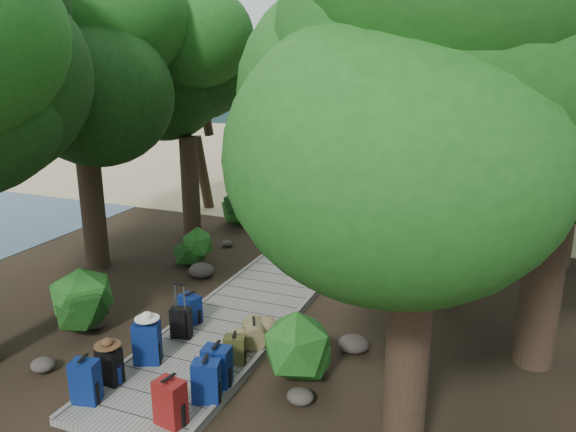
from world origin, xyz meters
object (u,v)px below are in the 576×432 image
at_px(backpack_left_a, 85,379).
at_px(backpack_right_d, 235,348).
at_px(backpack_left_c, 147,340).
at_px(lone_suitcase_on_sand, 378,194).
at_px(backpack_left_b, 109,364).
at_px(backpack_right_a, 170,400).
at_px(suitcase_on_boardwalk, 181,323).
at_px(duffel_right_khaki, 254,332).
at_px(sun_lounger, 465,192).
at_px(backpack_right_b, 206,379).
at_px(backpack_right_c, 217,365).
at_px(kayak, 296,184).
at_px(backpack_left_d, 190,307).

height_order(backpack_left_a, backpack_right_d, backpack_left_a).
height_order(backpack_left_c, lone_suitcase_on_sand, backpack_left_c).
bearing_deg(backpack_left_b, backpack_right_a, -15.20).
height_order(backpack_left_c, suitcase_on_boardwalk, backpack_left_c).
xyz_separation_m(duffel_right_khaki, suitcase_on_boardwalk, (-1.28, -0.28, 0.08)).
bearing_deg(duffel_right_khaki, backpack_right_d, -118.73).
height_order(duffel_right_khaki, sun_lounger, sun_lounger).
relative_size(backpack_left_a, backpack_right_b, 1.02).
bearing_deg(backpack_right_d, backpack_right_c, -103.31).
xyz_separation_m(suitcase_on_boardwalk, lone_suitcase_on_sand, (1.02, 10.62, -0.02)).
bearing_deg(kayak, backpack_right_a, -80.76).
distance_m(backpack_left_d, suitcase_on_boardwalk, 0.58).
xyz_separation_m(backpack_left_b, backpack_right_c, (1.54, 0.53, 0.03)).
height_order(backpack_left_b, backpack_left_c, backpack_left_c).
distance_m(backpack_left_a, suitcase_on_boardwalk, 2.16).
distance_m(backpack_right_c, duffel_right_khaki, 1.38).
bearing_deg(backpack_left_d, sun_lounger, 90.44).
distance_m(backpack_left_a, lone_suitcase_on_sand, 12.83).
xyz_separation_m(backpack_left_b, backpack_right_d, (1.48, 1.22, -0.06)).
xyz_separation_m(backpack_left_b, suitcase_on_boardwalk, (0.22, 1.63, -0.04)).
distance_m(backpack_left_d, backpack_right_c, 2.22).
relative_size(backpack_left_a, lone_suitcase_on_sand, 0.98).
bearing_deg(sun_lounger, duffel_right_khaki, -76.99).
bearing_deg(backpack_left_d, backpack_left_a, -72.55).
distance_m(backpack_left_b, sun_lounger, 14.49).
relative_size(backpack_right_c, kayak, 0.25).
distance_m(duffel_right_khaki, sun_lounger, 12.28).
distance_m(backpack_left_c, suitcase_on_boardwalk, 0.93).
relative_size(backpack_right_c, lone_suitcase_on_sand, 0.97).
height_order(backpack_left_b, suitcase_on_boardwalk, backpack_left_b).
bearing_deg(lone_suitcase_on_sand, backpack_left_d, -111.81).
xyz_separation_m(backpack_left_c, sun_lounger, (3.76, 13.23, -0.20)).
distance_m(backpack_right_b, backpack_right_d, 1.09).
xyz_separation_m(backpack_right_a, suitcase_on_boardwalk, (-1.17, 2.12, -0.08)).
bearing_deg(lone_suitcase_on_sand, kayak, 143.87).
xyz_separation_m(backpack_left_d, backpack_right_a, (1.33, -2.68, 0.06)).
bearing_deg(backpack_right_b, sun_lounger, 64.07).
bearing_deg(backpack_right_a, backpack_left_a, -168.77).
bearing_deg(backpack_left_c, suitcase_on_boardwalk, 65.04).
distance_m(lone_suitcase_on_sand, sun_lounger, 3.18).
height_order(backpack_left_a, duffel_right_khaki, backpack_left_a).
bearing_deg(backpack_right_c, sun_lounger, 73.51).
bearing_deg(backpack_right_c, duffel_right_khaki, 85.31).
xyz_separation_m(backpack_left_c, kayak, (-2.40, 12.87, -0.34)).
distance_m(backpack_left_c, backpack_right_c, 1.37).
xyz_separation_m(backpack_left_b, sun_lounger, (3.94, 13.94, -0.13)).
relative_size(backpack_left_c, backpack_right_d, 1.50).
bearing_deg(backpack_right_d, kayak, 88.65).
height_order(backpack_right_c, lone_suitcase_on_sand, backpack_right_c).
bearing_deg(backpack_left_b, backpack_right_b, 9.18).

